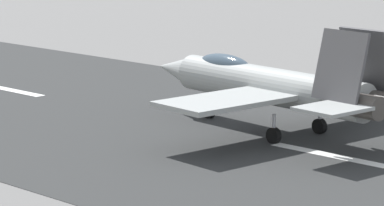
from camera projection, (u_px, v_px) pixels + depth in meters
ground_plane at (344, 158)px, 45.58m from camera, size 400.00×400.00×0.00m
runway_strip at (344, 158)px, 45.57m from camera, size 240.00×26.00×0.02m
fighter_jet at (272, 85)px, 50.36m from camera, size 16.39×14.42×5.59m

